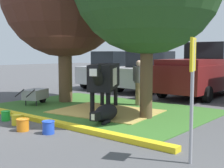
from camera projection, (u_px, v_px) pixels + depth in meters
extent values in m
plane|color=#4C4C4F|center=(59.00, 118.00, 8.96)|extent=(80.00, 80.00, 0.00)
cube|color=#386B28|center=(101.00, 109.00, 10.54)|extent=(7.39, 4.87, 0.02)
cube|color=yellow|center=(39.00, 119.00, 8.55)|extent=(8.59, 0.24, 0.12)
cube|color=tan|center=(106.00, 112.00, 9.90)|extent=(3.47, 2.78, 0.04)
cylinder|color=brown|center=(65.00, 71.00, 11.93)|extent=(0.53, 0.53, 2.47)
cylinder|color=brown|center=(146.00, 76.00, 8.86)|extent=(0.36, 0.36, 2.52)
cube|color=black|center=(105.00, 76.00, 10.08)|extent=(1.79, 2.33, 0.80)
cube|color=white|center=(104.00, 77.00, 9.94)|extent=(1.08, 1.14, 0.56)
cylinder|color=black|center=(97.00, 76.00, 8.76)|extent=(0.60, 0.71, 0.58)
cube|color=black|center=(95.00, 70.00, 8.43)|extent=(0.45, 0.51, 0.32)
cube|color=white|center=(93.00, 72.00, 8.24)|extent=(0.23, 0.21, 0.20)
cylinder|color=black|center=(108.00, 104.00, 9.28)|extent=(0.14, 0.14, 0.75)
cylinder|color=black|center=(92.00, 104.00, 9.34)|extent=(0.14, 0.14, 0.75)
cylinder|color=black|center=(116.00, 96.00, 10.97)|extent=(0.14, 0.14, 0.75)
cylinder|color=black|center=(102.00, 96.00, 11.04)|extent=(0.14, 0.14, 0.75)
cylinder|color=black|center=(110.00, 81.00, 11.29)|extent=(0.06, 0.06, 0.70)
ellipsoid|color=black|center=(106.00, 113.00, 8.56)|extent=(0.73, 1.18, 0.48)
cube|color=black|center=(96.00, 116.00, 8.02)|extent=(0.26, 0.32, 0.22)
cube|color=silver|center=(93.00, 117.00, 7.92)|extent=(0.11, 0.08, 0.16)
cylinder|color=black|center=(106.00, 122.00, 8.19)|extent=(0.18, 0.36, 0.10)
cylinder|color=#9E7F5B|center=(139.00, 94.00, 11.16)|extent=(0.26, 0.26, 0.85)
cylinder|color=slate|center=(139.00, 75.00, 11.09)|extent=(0.34, 0.34, 0.58)
sphere|color=beige|center=(139.00, 63.00, 11.05)|extent=(0.23, 0.23, 0.23)
cylinder|color=slate|center=(144.00, 74.00, 10.95)|extent=(0.09, 0.09, 0.55)
cylinder|color=slate|center=(134.00, 74.00, 11.23)|extent=(0.09, 0.09, 0.55)
cube|color=gray|center=(35.00, 94.00, 11.31)|extent=(0.89, 1.06, 0.36)
cylinder|color=black|center=(43.00, 98.00, 11.80)|extent=(0.22, 0.37, 0.36)
cylinder|color=black|center=(26.00, 103.00, 11.12)|extent=(0.04, 0.04, 0.24)
cylinder|color=black|center=(36.00, 103.00, 10.98)|extent=(0.04, 0.04, 0.24)
cylinder|color=black|center=(20.00, 93.00, 10.75)|extent=(0.23, 0.51, 0.23)
cylinder|color=black|center=(31.00, 93.00, 10.61)|extent=(0.23, 0.51, 0.23)
cylinder|color=#99999E|center=(192.00, 103.00, 5.18)|extent=(0.06, 0.06, 2.12)
cube|color=yellow|center=(193.00, 55.00, 5.10)|extent=(0.17, 0.43, 0.56)
cylinder|color=green|center=(6.00, 116.00, 8.66)|extent=(0.24, 0.24, 0.27)
torus|color=green|center=(6.00, 111.00, 8.65)|extent=(0.27, 0.27, 0.02)
cylinder|color=yellow|center=(17.00, 120.00, 8.14)|extent=(0.28, 0.28, 0.27)
torus|color=yellow|center=(17.00, 115.00, 8.13)|extent=(0.31, 0.31, 0.02)
cylinder|color=orange|center=(23.00, 125.00, 7.50)|extent=(0.30, 0.30, 0.29)
torus|color=orange|center=(23.00, 119.00, 7.48)|extent=(0.32, 0.32, 0.02)
cylinder|color=blue|center=(48.00, 128.00, 7.24)|extent=(0.28, 0.28, 0.30)
torus|color=blue|center=(48.00, 121.00, 7.22)|extent=(0.31, 0.31, 0.02)
cube|color=silver|center=(115.00, 74.00, 17.19)|extent=(1.80, 4.40, 0.90)
cube|color=black|center=(115.00, 59.00, 17.11)|extent=(1.59, 2.20, 0.80)
cylinder|color=black|center=(118.00, 79.00, 18.90)|extent=(0.22, 0.64, 0.64)
cylinder|color=black|center=(142.00, 81.00, 17.76)|extent=(0.22, 0.64, 0.64)
cylinder|color=black|center=(85.00, 83.00, 16.71)|extent=(0.22, 0.64, 0.64)
cylinder|color=black|center=(111.00, 85.00, 15.57)|extent=(0.22, 0.64, 0.64)
cube|color=silver|center=(151.00, 76.00, 15.60)|extent=(1.80, 4.40, 0.90)
cube|color=black|center=(151.00, 59.00, 15.52)|extent=(1.59, 2.20, 0.80)
cylinder|color=black|center=(151.00, 82.00, 17.31)|extent=(0.22, 0.64, 0.64)
cylinder|color=black|center=(180.00, 84.00, 16.17)|extent=(0.22, 0.64, 0.64)
cylinder|color=black|center=(119.00, 86.00, 15.12)|extent=(0.22, 0.64, 0.64)
cylinder|color=black|center=(150.00, 88.00, 13.98)|extent=(0.22, 0.64, 0.64)
cube|color=maroon|center=(202.00, 76.00, 13.79)|extent=(2.00, 5.40, 1.10)
cube|color=black|center=(211.00, 53.00, 14.41)|extent=(1.84, 1.80, 1.00)
cube|color=maroon|center=(190.00, 62.00, 12.79)|extent=(1.90, 2.70, 0.24)
cylinder|color=black|center=(197.00, 84.00, 15.82)|extent=(0.22, 0.64, 0.64)
cylinder|color=black|center=(162.00, 90.00, 13.13)|extent=(0.22, 0.64, 0.64)
cylinder|color=black|center=(207.00, 94.00, 11.86)|extent=(0.22, 0.64, 0.64)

